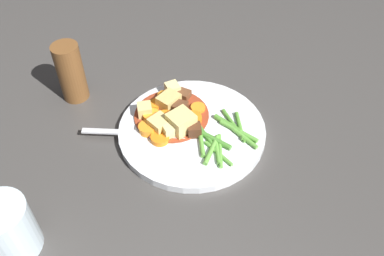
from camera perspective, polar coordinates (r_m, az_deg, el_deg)
ground_plane at (r=0.73m, az=-0.00°, el=-0.76°), size 3.00×3.00×0.00m
dinner_plate at (r=0.72m, az=-0.00°, el=-0.39°), size 0.25×0.25×0.01m
stew_sauce at (r=0.73m, az=-2.97°, el=1.61°), size 0.13×0.13×0.00m
carrot_slice_0 at (r=0.72m, az=0.02°, el=1.21°), size 0.05×0.05×0.01m
carrot_slice_1 at (r=0.75m, az=-4.81°, el=3.30°), size 0.03×0.03×0.01m
carrot_slice_2 at (r=0.72m, az=-3.67°, el=1.14°), size 0.04×0.04×0.01m
carrot_slice_3 at (r=0.69m, az=-4.37°, el=-1.39°), size 0.04×0.04×0.01m
carrot_slice_4 at (r=0.76m, az=-3.73°, el=4.21°), size 0.04×0.04×0.01m
carrot_slice_5 at (r=0.73m, az=-5.52°, el=1.61°), size 0.03×0.03×0.01m
carrot_slice_6 at (r=0.74m, az=0.82°, el=2.68°), size 0.04×0.04×0.01m
carrot_slice_7 at (r=0.71m, az=-6.03°, el=-0.06°), size 0.04×0.04×0.01m
potato_chunk_0 at (r=0.73m, az=-6.44°, el=2.41°), size 0.03×0.03×0.02m
potato_chunk_1 at (r=0.70m, az=-3.03°, el=-0.07°), size 0.04×0.04×0.02m
potato_chunk_2 at (r=0.71m, az=-4.42°, el=0.51°), size 0.03×0.03×0.02m
potato_chunk_3 at (r=0.75m, az=-3.18°, el=3.62°), size 0.03×0.04×0.03m
potato_chunk_4 at (r=0.77m, az=-2.65°, el=5.20°), size 0.03×0.03×0.02m
potato_chunk_5 at (r=0.70m, az=-1.49°, el=0.78°), size 0.05×0.05×0.03m
meat_chunk_0 at (r=0.70m, az=0.32°, el=-0.26°), size 0.03×0.03×0.02m
meat_chunk_1 at (r=0.74m, az=-1.59°, el=2.73°), size 0.03×0.03×0.02m
meat_chunk_2 at (r=0.76m, az=-1.12°, el=4.45°), size 0.03×0.03×0.02m
green_bean_0 at (r=0.68m, az=3.83°, el=-3.09°), size 0.05×0.06×0.01m
green_bean_1 at (r=0.72m, az=5.70°, el=0.38°), size 0.08×0.04×0.01m
green_bean_2 at (r=0.68m, az=2.66°, el=-2.97°), size 0.03×0.06×0.01m
green_bean_3 at (r=0.71m, az=6.36°, el=-0.43°), size 0.07×0.01×0.01m
green_bean_4 at (r=0.70m, az=1.62°, el=-1.10°), size 0.07×0.04×0.01m
green_bean_5 at (r=0.68m, az=3.63°, el=-3.45°), size 0.06×0.02×0.01m
green_bean_6 at (r=0.72m, az=4.87°, el=0.58°), size 0.06×0.01×0.01m
green_bean_7 at (r=0.72m, az=6.47°, el=0.28°), size 0.05×0.05×0.01m
green_bean_8 at (r=0.69m, az=2.66°, el=-1.54°), size 0.07×0.01×0.01m
green_bean_9 at (r=0.68m, az=3.45°, el=-3.21°), size 0.04×0.04×0.01m
green_bean_10 at (r=0.70m, az=7.16°, el=-1.36°), size 0.06×0.02×0.01m
green_bean_11 at (r=0.69m, az=1.27°, el=-1.84°), size 0.05×0.05×0.01m
fork at (r=0.71m, az=-7.46°, el=-0.64°), size 0.15×0.12×0.00m
water_glass at (r=0.61m, az=-23.88°, el=-12.43°), size 0.07×0.07×0.09m
pepper_mill at (r=0.79m, az=-16.13°, el=7.27°), size 0.05×0.05×0.11m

